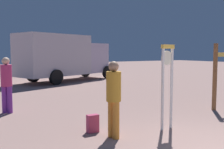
% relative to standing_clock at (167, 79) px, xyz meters
% --- Properties ---
extents(standing_clock, '(0.41, 0.12, 2.12)m').
position_rel_standing_clock_xyz_m(standing_clock, '(0.00, 0.00, 0.00)').
color(standing_clock, silver).
rests_on(standing_clock, ground_plane).
extents(arrow_sign, '(0.95, 0.27, 2.22)m').
position_rel_standing_clock_xyz_m(arrow_sign, '(3.19, 0.74, 0.17)').
color(arrow_sign, brown).
rests_on(arrow_sign, ground_plane).
extents(person_near_clock, '(0.33, 0.33, 1.74)m').
position_rel_standing_clock_xyz_m(person_near_clock, '(-1.50, 0.12, -0.31)').
color(person_near_clock, orange).
rests_on(person_near_clock, ground_plane).
extents(backpack, '(0.28, 0.20, 0.43)m').
position_rel_standing_clock_xyz_m(backpack, '(-1.71, 0.74, -1.07)').
color(backpack, '#B53B5E').
rests_on(backpack, ground_plane).
extents(person_distant, '(0.34, 0.34, 1.77)m').
position_rel_standing_clock_xyz_m(person_distant, '(-3.09, 3.95, -0.29)').
color(person_distant, purple).
rests_on(person_distant, ground_plane).
extents(box_truck_near, '(7.16, 4.50, 3.02)m').
position_rel_standing_clock_xyz_m(box_truck_near, '(1.82, 11.56, 0.37)').
color(box_truck_near, silver).
rests_on(box_truck_near, ground_plane).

